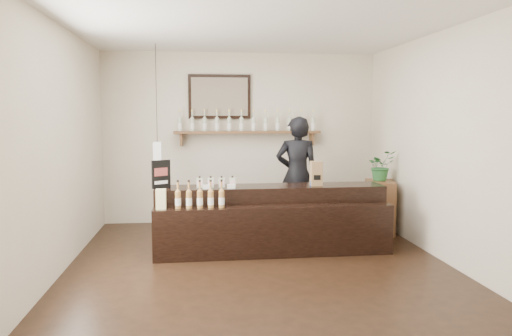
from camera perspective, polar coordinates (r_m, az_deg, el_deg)
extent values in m
plane|color=black|center=(6.09, 0.31, -10.88)|extent=(5.00, 5.00, 0.00)
plane|color=beige|center=(8.33, -1.75, 3.45)|extent=(4.50, 0.00, 4.50)
plane|color=beige|center=(3.38, 5.41, -0.30)|extent=(4.50, 0.00, 4.50)
plane|color=beige|center=(6.00, -21.53, 2.05)|extent=(0.00, 5.00, 5.00)
plane|color=beige|center=(6.51, 20.41, 2.37)|extent=(0.00, 5.00, 5.00)
plane|color=white|center=(5.92, 0.33, 16.02)|extent=(5.00, 5.00, 0.00)
cube|color=brown|center=(8.20, -0.98, 4.11)|extent=(2.40, 0.25, 0.04)
cube|color=brown|center=(8.20, -8.54, 3.21)|extent=(0.04, 0.20, 0.20)
cube|color=brown|center=(8.41, 6.36, 3.31)|extent=(0.04, 0.20, 0.20)
cube|color=black|center=(8.27, -4.19, 8.13)|extent=(1.02, 0.04, 0.72)
cube|color=#4C3F31|center=(8.25, -4.18, 8.14)|extent=(0.92, 0.01, 0.62)
cube|color=white|center=(7.43, -11.19, 1.87)|extent=(0.12, 0.12, 0.28)
cylinder|color=black|center=(7.42, -11.33, 8.40)|extent=(0.01, 0.01, 1.41)
cylinder|color=#B6C3A3|center=(8.17, -8.71, 4.89)|extent=(0.07, 0.07, 0.20)
cone|color=#B6C3A3|center=(8.17, -8.72, 5.78)|extent=(0.07, 0.07, 0.05)
cylinder|color=#B6C3A3|center=(8.17, -8.73, 6.21)|extent=(0.02, 0.02, 0.07)
cylinder|color=yellow|center=(8.17, -8.74, 6.54)|extent=(0.03, 0.03, 0.02)
cylinder|color=white|center=(8.17, -8.71, 4.75)|extent=(0.07, 0.07, 0.09)
cylinder|color=#B6C3A3|center=(8.16, -7.30, 4.91)|extent=(0.07, 0.07, 0.20)
cone|color=#B6C3A3|center=(8.16, -7.31, 5.80)|extent=(0.07, 0.07, 0.05)
cylinder|color=#B6C3A3|center=(8.16, -7.32, 6.23)|extent=(0.02, 0.02, 0.07)
cylinder|color=yellow|center=(8.16, -7.32, 6.56)|extent=(0.03, 0.03, 0.02)
cylinder|color=white|center=(8.16, -7.30, 4.77)|extent=(0.07, 0.07, 0.09)
cylinder|color=#B6C3A3|center=(8.16, -5.89, 4.93)|extent=(0.07, 0.07, 0.20)
cone|color=#B6C3A3|center=(8.16, -5.90, 5.82)|extent=(0.07, 0.07, 0.05)
cylinder|color=#B6C3A3|center=(8.16, -5.91, 6.24)|extent=(0.02, 0.02, 0.07)
cylinder|color=yellow|center=(8.16, -5.91, 6.57)|extent=(0.03, 0.03, 0.02)
cylinder|color=white|center=(8.16, -5.89, 4.79)|extent=(0.07, 0.07, 0.09)
cylinder|color=#B6C3A3|center=(8.17, -4.48, 4.94)|extent=(0.07, 0.07, 0.20)
cone|color=#B6C3A3|center=(8.17, -4.49, 5.84)|extent=(0.07, 0.07, 0.05)
cylinder|color=#B6C3A3|center=(8.17, -4.50, 6.26)|extent=(0.02, 0.02, 0.07)
cylinder|color=yellow|center=(8.17, -4.50, 6.59)|extent=(0.03, 0.03, 0.02)
cylinder|color=white|center=(8.17, -4.48, 4.80)|extent=(0.07, 0.07, 0.09)
cylinder|color=#B6C3A3|center=(8.18, -3.08, 4.96)|extent=(0.07, 0.07, 0.20)
cone|color=#B6C3A3|center=(8.17, -3.08, 5.85)|extent=(0.07, 0.07, 0.05)
cylinder|color=#B6C3A3|center=(8.18, -3.09, 6.27)|extent=(0.02, 0.02, 0.07)
cylinder|color=yellow|center=(8.18, -3.09, 6.59)|extent=(0.03, 0.03, 0.02)
cylinder|color=white|center=(8.18, -3.08, 4.81)|extent=(0.07, 0.07, 0.09)
cylinder|color=#B6C3A3|center=(8.19, -1.68, 4.96)|extent=(0.07, 0.07, 0.20)
cone|color=#B6C3A3|center=(8.19, -1.68, 5.85)|extent=(0.07, 0.07, 0.05)
cylinder|color=#B6C3A3|center=(8.19, -1.68, 6.27)|extent=(0.02, 0.02, 0.07)
cylinder|color=yellow|center=(8.19, -1.68, 6.60)|extent=(0.03, 0.03, 0.02)
cylinder|color=white|center=(8.19, -1.68, 4.82)|extent=(0.07, 0.07, 0.09)
cylinder|color=#B6C3A3|center=(8.21, -0.28, 4.97)|extent=(0.07, 0.07, 0.20)
cone|color=#B6C3A3|center=(8.21, -0.28, 5.85)|extent=(0.07, 0.07, 0.05)
cylinder|color=#B6C3A3|center=(8.21, -0.28, 6.27)|extent=(0.02, 0.02, 0.07)
cylinder|color=yellow|center=(8.21, -0.28, 6.60)|extent=(0.03, 0.03, 0.02)
cylinder|color=white|center=(8.21, -0.28, 4.83)|extent=(0.07, 0.07, 0.09)
cylinder|color=#B6C3A3|center=(8.23, 1.11, 4.97)|extent=(0.07, 0.07, 0.20)
cone|color=#B6C3A3|center=(8.23, 1.11, 5.85)|extent=(0.07, 0.07, 0.05)
cylinder|color=#B6C3A3|center=(8.23, 1.11, 6.27)|extent=(0.02, 0.02, 0.07)
cylinder|color=yellow|center=(8.23, 1.11, 6.60)|extent=(0.03, 0.03, 0.02)
cylinder|color=white|center=(8.24, 1.11, 4.83)|extent=(0.07, 0.07, 0.09)
cylinder|color=#B6C3A3|center=(8.26, 2.49, 4.97)|extent=(0.07, 0.07, 0.20)
cone|color=#B6C3A3|center=(8.26, 2.49, 5.85)|extent=(0.07, 0.07, 0.05)
cylinder|color=#B6C3A3|center=(8.26, 2.49, 6.27)|extent=(0.02, 0.02, 0.07)
cylinder|color=yellow|center=(8.26, 2.49, 6.59)|extent=(0.03, 0.03, 0.02)
cylinder|color=white|center=(8.26, 2.49, 4.83)|extent=(0.07, 0.07, 0.09)
cylinder|color=#B6C3A3|center=(8.30, 3.86, 4.97)|extent=(0.07, 0.07, 0.20)
cone|color=#B6C3A3|center=(8.30, 3.86, 5.84)|extent=(0.07, 0.07, 0.05)
cylinder|color=#B6C3A3|center=(8.30, 3.87, 6.26)|extent=(0.02, 0.02, 0.07)
cylinder|color=yellow|center=(8.30, 3.87, 6.58)|extent=(0.03, 0.03, 0.02)
cylinder|color=white|center=(8.30, 3.86, 4.82)|extent=(0.07, 0.07, 0.09)
cylinder|color=#B6C3A3|center=(8.34, 5.21, 4.96)|extent=(0.07, 0.07, 0.20)
cone|color=#B6C3A3|center=(8.33, 5.22, 5.83)|extent=(0.07, 0.07, 0.05)
cylinder|color=#B6C3A3|center=(8.33, 5.23, 6.24)|extent=(0.02, 0.02, 0.07)
cylinder|color=yellow|center=(8.34, 5.23, 6.57)|extent=(0.03, 0.03, 0.02)
cylinder|color=white|center=(8.34, 5.21, 4.82)|extent=(0.07, 0.07, 0.09)
cylinder|color=#B6C3A3|center=(8.38, 6.56, 4.95)|extent=(0.07, 0.07, 0.20)
cone|color=#B6C3A3|center=(8.38, 6.57, 5.82)|extent=(0.07, 0.07, 0.05)
cylinder|color=#B6C3A3|center=(8.38, 6.57, 6.23)|extent=(0.02, 0.02, 0.07)
cylinder|color=yellow|center=(8.38, 6.58, 6.55)|extent=(0.03, 0.03, 0.02)
cylinder|color=white|center=(8.38, 6.56, 4.81)|extent=(0.07, 0.07, 0.09)
cube|color=black|center=(6.69, 1.64, -5.62)|extent=(3.03, 0.58, 0.84)
cube|color=black|center=(6.33, 2.15, -7.25)|extent=(3.02, 0.31, 0.64)
cube|color=white|center=(6.36, -5.65, -2.16)|extent=(0.10, 0.04, 0.05)
cube|color=white|center=(6.37, -2.85, -2.12)|extent=(0.10, 0.04, 0.05)
cube|color=#E8D98E|center=(6.20, -10.79, -4.05)|extent=(0.12, 0.12, 0.12)
cube|color=#E8D98E|center=(6.18, -10.81, -2.95)|extent=(0.12, 0.12, 0.12)
cube|color=#B6C3A3|center=(6.50, -6.46, -1.71)|extent=(0.08, 0.08, 0.13)
cube|color=#F9C2CA|center=(6.46, -6.46, -1.76)|extent=(0.07, 0.00, 0.06)
cylinder|color=black|center=(6.49, -6.47, -1.08)|extent=(0.02, 0.02, 0.03)
cube|color=#B6C3A3|center=(6.51, -5.21, -1.70)|extent=(0.08, 0.08, 0.13)
cube|color=#F9C2CA|center=(6.47, -5.20, -1.74)|extent=(0.07, 0.00, 0.06)
cylinder|color=black|center=(6.50, -5.21, -1.06)|extent=(0.02, 0.02, 0.03)
cube|color=#B6C3A3|center=(6.51, -3.96, -1.68)|extent=(0.08, 0.08, 0.13)
cube|color=#F9C2CA|center=(6.47, -3.94, -1.73)|extent=(0.07, 0.00, 0.06)
cylinder|color=black|center=(6.50, -3.96, -1.04)|extent=(0.02, 0.02, 0.03)
cube|color=#B6C3A3|center=(6.52, -2.71, -1.66)|extent=(0.08, 0.08, 0.13)
cube|color=#F9C2CA|center=(6.48, -2.68, -1.71)|extent=(0.07, 0.00, 0.06)
cylinder|color=black|center=(6.51, -2.71, -1.03)|extent=(0.02, 0.02, 0.03)
cylinder|color=#A67438|center=(6.18, -8.91, -3.65)|extent=(0.07, 0.07, 0.20)
cone|color=#A67438|center=(6.16, -8.93, -2.49)|extent=(0.07, 0.07, 0.05)
cylinder|color=#A67438|center=(6.15, -8.94, -1.93)|extent=(0.02, 0.02, 0.07)
cylinder|color=black|center=(6.15, -8.94, -1.50)|extent=(0.03, 0.03, 0.02)
cylinder|color=white|center=(6.19, -8.90, -3.84)|extent=(0.07, 0.07, 0.09)
cylinder|color=#A67438|center=(6.18, -7.67, -3.64)|extent=(0.07, 0.07, 0.20)
cone|color=#A67438|center=(6.16, -7.69, -2.47)|extent=(0.07, 0.07, 0.05)
cylinder|color=#A67438|center=(6.15, -7.69, -1.92)|extent=(0.02, 0.02, 0.07)
cylinder|color=black|center=(6.14, -7.70, -1.48)|extent=(0.03, 0.03, 0.02)
cylinder|color=white|center=(6.18, -7.67, -3.82)|extent=(0.07, 0.07, 0.09)
cylinder|color=#A67438|center=(6.18, -6.43, -3.62)|extent=(0.07, 0.07, 0.20)
cone|color=#A67438|center=(6.16, -6.45, -2.46)|extent=(0.07, 0.07, 0.05)
cylinder|color=#A67438|center=(6.15, -6.45, -1.90)|extent=(0.02, 0.02, 0.07)
cylinder|color=black|center=(6.14, -6.46, -1.47)|extent=(0.03, 0.03, 0.02)
cylinder|color=white|center=(6.18, -6.43, -3.81)|extent=(0.07, 0.07, 0.09)
cylinder|color=#A67438|center=(6.18, -5.19, -3.61)|extent=(0.07, 0.07, 0.20)
cone|color=#A67438|center=(6.16, -5.21, -2.44)|extent=(0.07, 0.07, 0.05)
cylinder|color=#A67438|center=(6.15, -5.21, -1.89)|extent=(0.02, 0.02, 0.07)
cylinder|color=black|center=(6.14, -5.21, -1.45)|extent=(0.03, 0.03, 0.02)
cylinder|color=white|center=(6.18, -5.19, -3.79)|extent=(0.07, 0.07, 0.09)
cylinder|color=#A67438|center=(6.18, -3.96, -3.59)|extent=(0.07, 0.07, 0.20)
cone|color=#A67438|center=(6.16, -3.97, -2.43)|extent=(0.07, 0.07, 0.05)
cylinder|color=#A67438|center=(6.15, -3.97, -1.87)|extent=(0.02, 0.02, 0.07)
cylinder|color=black|center=(6.15, -3.97, -1.44)|extent=(0.03, 0.03, 0.02)
cylinder|color=white|center=(6.19, -3.96, -3.78)|extent=(0.07, 0.07, 0.09)
cube|color=black|center=(6.48, -10.79, -0.70)|extent=(0.23, 0.15, 0.36)
cube|color=#943A36|center=(6.47, -10.81, -0.44)|extent=(0.16, 0.10, 0.10)
cube|color=white|center=(6.48, -10.78, -1.63)|extent=(0.16, 0.10, 0.04)
cube|color=olive|center=(6.65, 6.90, -0.62)|extent=(0.16, 0.12, 0.33)
cube|color=black|center=(6.60, 7.01, -1.08)|extent=(0.09, 0.01, 0.07)
cube|color=#194EB5|center=(6.66, 6.81, -1.75)|extent=(0.15, 0.09, 0.06)
cylinder|color=#194EB5|center=(6.66, 6.82, -1.35)|extent=(0.08, 0.05, 0.08)
cube|color=brown|center=(7.76, 13.95, -4.35)|extent=(0.52, 0.63, 0.80)
imported|color=#27622D|center=(7.67, 14.07, 0.26)|extent=(0.49, 0.45, 0.45)
imported|color=black|center=(7.53, 4.73, 0.06)|extent=(0.79, 0.58, 1.99)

